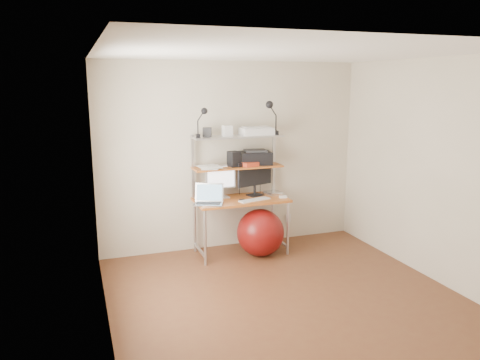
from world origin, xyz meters
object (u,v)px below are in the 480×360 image
object	(u,v)px
monitor_black	(255,175)
laptop	(209,199)
printer	(255,158)
exercise_ball	(260,233)
monitor_silver	(221,179)

from	to	relation	value
monitor_black	laptop	distance (m)	0.76
laptop	printer	world-z (taller)	printer
printer	exercise_ball	world-z (taller)	printer
monitor_black	exercise_ball	size ratio (longest dim) A/B	0.88
monitor_silver	exercise_ball	xyz separation A→B (m)	(0.43, -0.32, -0.68)
printer	monitor_silver	bearing A→B (deg)	-169.79
monitor_black	laptop	bearing A→B (deg)	179.73
exercise_ball	monitor_silver	bearing A→B (deg)	143.25
laptop	monitor_black	bearing A→B (deg)	40.83
monitor_silver	monitor_black	world-z (taller)	monitor_black
monitor_black	monitor_silver	bearing A→B (deg)	158.77
monitor_silver	monitor_black	xyz separation A→B (m)	(0.46, -0.03, 0.03)
monitor_silver	printer	size ratio (longest dim) A/B	1.03
monitor_black	printer	size ratio (longest dim) A/B	1.20
monitor_silver	printer	xyz separation A→B (m)	(0.49, 0.01, 0.26)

